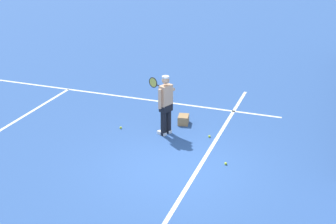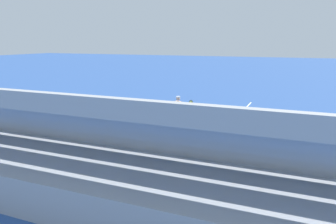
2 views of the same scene
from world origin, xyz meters
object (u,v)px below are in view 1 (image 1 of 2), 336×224
(tennis_player, at_px, (165,104))
(tennis_ball_far_left, at_px, (209,136))
(tennis_ball_toward_net, at_px, (121,128))
(ball_box_cardboard, at_px, (183,120))
(tennis_ball_on_baseline, at_px, (226,164))

(tennis_player, height_order, tennis_ball_far_left, tennis_player)
(tennis_player, distance_m, tennis_ball_toward_net, 1.59)
(ball_box_cardboard, xyz_separation_m, tennis_ball_far_left, (-0.65, -0.98, -0.10))
(tennis_ball_toward_net, height_order, tennis_ball_on_baseline, same)
(tennis_player, distance_m, tennis_ball_on_baseline, 2.51)
(tennis_ball_toward_net, relative_size, tennis_ball_on_baseline, 1.00)
(tennis_player, bearing_deg, tennis_ball_on_baseline, -120.34)
(tennis_ball_toward_net, distance_m, tennis_ball_far_left, 2.59)
(tennis_ball_toward_net, bearing_deg, ball_box_cardboard, -58.72)
(tennis_ball_far_left, bearing_deg, tennis_ball_on_baseline, -149.95)
(ball_box_cardboard, height_order, tennis_ball_far_left, ball_box_cardboard)
(tennis_player, bearing_deg, tennis_ball_far_left, -81.48)
(ball_box_cardboard, height_order, tennis_ball_toward_net, ball_box_cardboard)
(ball_box_cardboard, height_order, tennis_ball_on_baseline, ball_box_cardboard)
(ball_box_cardboard, distance_m, tennis_ball_toward_net, 1.87)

